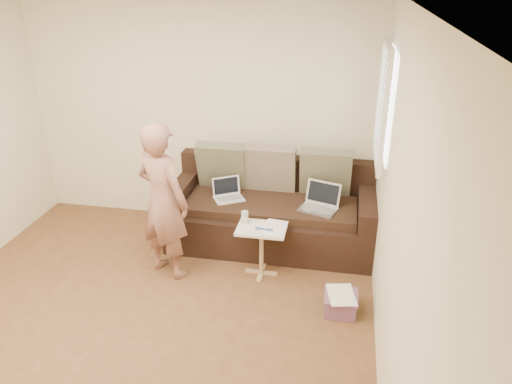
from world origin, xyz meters
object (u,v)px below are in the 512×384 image
drinking_glass (245,217)px  laptop_silver (318,210)px  striped_box (341,303)px  person (163,201)px  laptop_white (229,200)px  side_table (261,251)px  sofa (271,208)px

drinking_glass → laptop_silver: bearing=30.7°
laptop_silver → striped_box: laptop_silver is taller
person → drinking_glass: size_ratio=13.10×
laptop_white → side_table: bearing=-81.8°
laptop_silver → laptop_white: bearing=-166.3°
laptop_white → person: 0.88m
sofa → laptop_white: sofa is taller
striped_box → person: bearing=169.2°
sofa → striped_box: bearing=-53.7°
sofa → laptop_white: size_ratio=7.19×
person → drinking_glass: (0.75, 0.21, -0.20)m
laptop_silver → drinking_glass: same height
side_table → striped_box: 0.94m
laptop_white → side_table: (0.46, -0.56, -0.26)m
drinking_glass → striped_box: 1.22m
laptop_white → striped_box: size_ratio=1.04×
sofa → drinking_glass: (-0.18, -0.55, 0.16)m
sofa → side_table: 0.65m
person → drinking_glass: bearing=-141.1°
sofa → side_table: sofa is taller
laptop_white → drinking_glass: size_ratio=2.55×
person → striped_box: 1.89m
laptop_white → drinking_glass: drinking_glass is taller
laptop_silver → drinking_glass: size_ratio=3.10×
laptop_silver → person: (-1.43, -0.62, 0.27)m
side_table → drinking_glass: (-0.18, 0.07, 0.32)m
laptop_white → drinking_glass: (0.28, -0.48, 0.06)m
drinking_glass → person: bearing=-164.5°
person → striped_box: person is taller
laptop_white → side_table: 0.76m
sofa → laptop_white: (-0.46, -0.07, 0.10)m
person → drinking_glass: person is taller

